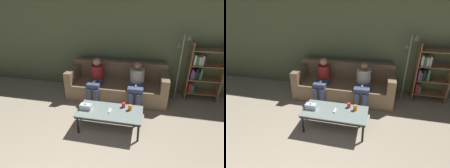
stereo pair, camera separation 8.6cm
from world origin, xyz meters
TOP-DOWN VIEW (x-y plane):
  - wall_back at (0.00, 4.12)m, footprint 12.00×0.06m
  - couch at (0.00, 3.58)m, footprint 2.47×0.94m
  - coffee_table at (0.09, 2.24)m, footprint 1.24×0.60m
  - cup_near_left at (0.33, 2.42)m, footprint 0.07×0.07m
  - cup_near_right at (0.46, 2.35)m, footprint 0.07×0.07m
  - tissue_box at (-0.38, 2.22)m, footprint 0.22×0.12m
  - game_remote at (0.09, 2.24)m, footprint 0.04×0.15m
  - bookshelf at (2.02, 3.89)m, footprint 0.79×0.32m
  - standing_lamp at (1.50, 3.74)m, footprint 0.31×0.26m
  - seated_person_left_end at (-0.50, 3.34)m, footprint 0.31×0.66m
  - seated_person_mid_left at (0.50, 3.34)m, footprint 0.35×0.72m

SIDE VIEW (x-z plane):
  - couch at x=0.00m, z-range -0.12..0.76m
  - coffee_table at x=0.09m, z-range 0.17..0.59m
  - game_remote at x=0.09m, z-range 0.42..0.44m
  - cup_near_left at x=0.33m, z-range 0.42..0.51m
  - tissue_box at x=-0.38m, z-range 0.40..0.54m
  - cup_near_right at x=0.46m, z-range 0.42..0.53m
  - seated_person_left_end at x=-0.50m, z-range 0.03..1.09m
  - seated_person_mid_left at x=0.50m, z-range 0.04..1.08m
  - bookshelf at x=2.02m, z-range 0.01..1.46m
  - standing_lamp at x=1.50m, z-range 0.19..1.83m
  - wall_back at x=0.00m, z-range 0.00..2.60m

